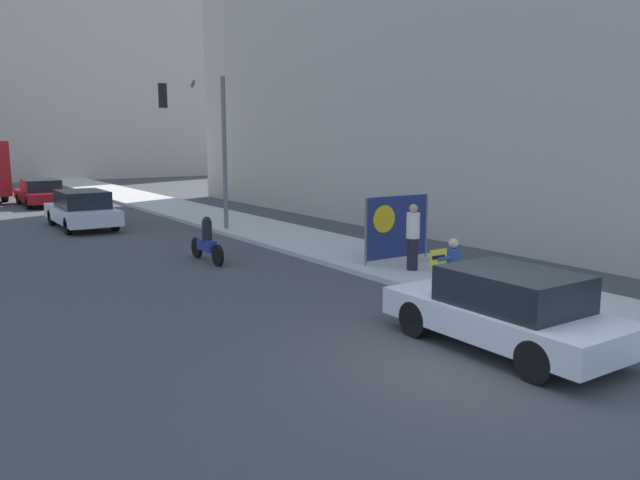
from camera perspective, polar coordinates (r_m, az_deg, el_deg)
ground_plane at (r=10.29m, az=13.97°, el=-10.76°), size 160.00×160.00×0.00m
sidewalk_curb at (r=24.33m, az=-6.55°, el=1.24°), size 3.17×90.00×0.14m
seated_protester at (r=13.96m, az=12.23°, el=-2.14°), size 0.97×0.77×1.17m
jogger_on_sidewalk at (r=15.99m, az=8.48°, el=0.31°), size 0.34×0.34×1.69m
protest_banner at (r=17.07m, az=7.02°, el=1.20°), size 2.21×0.06×1.79m
traffic_light_pole at (r=23.18m, az=-10.79°, el=10.03°), size 2.25×2.01×5.52m
parked_car_curbside at (r=10.83m, az=16.66°, el=-6.08°), size 1.81×4.10×1.35m
car_on_road_nearest at (r=25.84m, az=-20.93°, el=2.63°), size 1.89×4.73×1.46m
car_on_road_midblock at (r=35.15m, az=-24.17°, el=3.99°), size 1.88×4.65×1.36m
motorcycle_on_road at (r=17.87m, az=-10.31°, el=-0.23°), size 0.28×2.06×1.30m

